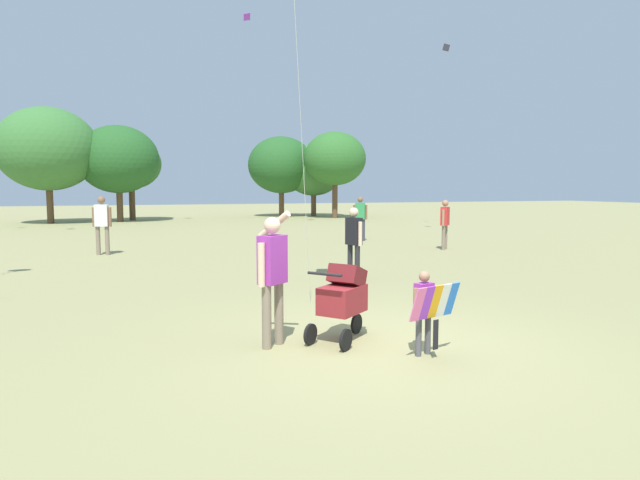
{
  "coord_description": "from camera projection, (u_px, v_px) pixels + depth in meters",
  "views": [
    {
      "loc": [
        -2.97,
        -6.29,
        2.04
      ],
      "look_at": [
        -0.47,
        0.97,
        1.3
      ],
      "focal_mm": 30.92,
      "sensor_mm": 36.0,
      "label": 1
    }
  ],
  "objects": [
    {
      "name": "treeline_distant",
      "position": [
        192.0,
        160.0,
        34.24
      ],
      "size": [
        21.81,
        7.5,
        6.47
      ],
      "color": "brown",
      "rests_on": "ground"
    },
    {
      "name": "ground_plane",
      "position": [
        379.0,
        346.0,
        7.08
      ],
      "size": [
        120.0,
        120.0,
        0.0
      ],
      "primitive_type": "plane",
      "color": "#938E5B"
    },
    {
      "name": "stroller",
      "position": [
        343.0,
        296.0,
        7.29
      ],
      "size": [
        1.02,
        0.92,
        1.03
      ],
      "color": "black",
      "rests_on": "ground"
    },
    {
      "name": "person_adult_flyer",
      "position": [
        272.0,
        269.0,
        6.98
      ],
      "size": [
        0.5,
        0.67,
        1.74
      ],
      "color": "#7F705B",
      "rests_on": "ground"
    },
    {
      "name": "child_with_butterfly_kite",
      "position": [
        426.0,
        305.0,
        6.62
      ],
      "size": [
        0.72,
        0.44,
        1.03
      ],
      "color": "#4C4C51",
      "rests_on": "ground"
    },
    {
      "name": "person_red_shirt",
      "position": [
        445.0,
        220.0,
        17.92
      ],
      "size": [
        0.4,
        0.4,
        1.62
      ],
      "color": "#7F705B",
      "rests_on": "ground"
    },
    {
      "name": "person_kid_running",
      "position": [
        102.0,
        220.0,
        16.5
      ],
      "size": [
        0.55,
        0.33,
        1.77
      ],
      "color": "#7F705B",
      "rests_on": "ground"
    },
    {
      "name": "person_couple_left",
      "position": [
        360.0,
        215.0,
        20.88
      ],
      "size": [
        0.49,
        0.36,
        1.68
      ],
      "color": "#33384C",
      "rests_on": "ground"
    },
    {
      "name": "person_sitting_far",
      "position": [
        354.0,
        238.0,
        12.0
      ],
      "size": [
        0.31,
        0.49,
        1.6
      ],
      "color": "#232328",
      "rests_on": "ground"
    }
  ]
}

